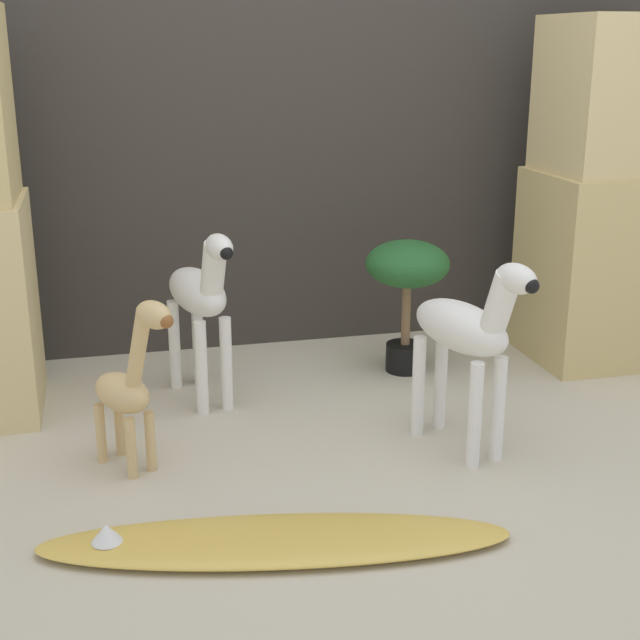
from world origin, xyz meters
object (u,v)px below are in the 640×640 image
(zebra_right, at_px, (467,334))
(zebra_left, at_px, (200,297))
(giraffe_figurine, at_px, (129,383))
(surfboard, at_px, (272,540))
(potted_palm_front, at_px, (407,276))

(zebra_right, relative_size, zebra_left, 1.00)
(zebra_right, bearing_deg, zebra_left, 141.16)
(zebra_left, distance_m, giraffe_figurine, 0.60)
(giraffe_figurine, relative_size, surfboard, 0.45)
(giraffe_figurine, xyz_separation_m, potted_palm_front, (1.12, 0.64, 0.11))
(zebra_left, distance_m, potted_palm_front, 0.85)
(potted_palm_front, xyz_separation_m, surfboard, (-0.78, -1.19, -0.38))
(giraffe_figurine, height_order, surfboard, giraffe_figurine)
(zebra_right, relative_size, surfboard, 0.52)
(zebra_left, relative_size, potted_palm_front, 1.25)
(zebra_right, distance_m, surfboard, 0.93)
(potted_palm_front, bearing_deg, zebra_left, -171.48)
(giraffe_figurine, height_order, potted_palm_front, giraffe_figurine)
(giraffe_figurine, relative_size, potted_palm_front, 1.08)
(zebra_left, xyz_separation_m, potted_palm_front, (0.84, 0.13, -0.00))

